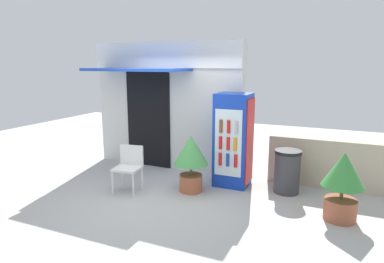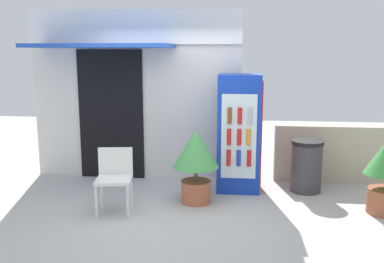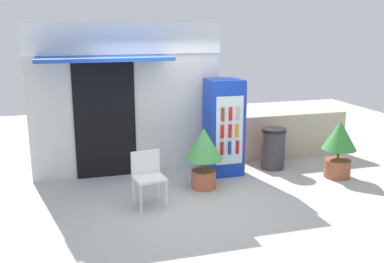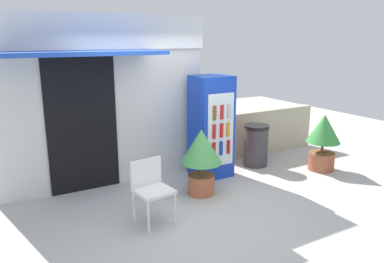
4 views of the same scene
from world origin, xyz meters
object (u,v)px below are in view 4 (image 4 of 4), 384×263
plastic_chair (151,186)px  drink_cooler (212,127)px  trash_bin (256,145)px  potted_plant_near_shop (201,154)px  potted_plant_curbside (323,138)px

plastic_chair → drink_cooler: bearing=33.4°
trash_bin → potted_plant_near_shop: bearing=-158.0°
plastic_chair → trash_bin: bearing=22.3°
potted_plant_near_shop → drink_cooler: bearing=46.9°
potted_plant_near_shop → trash_bin: bearing=22.0°
drink_cooler → plastic_chair: (-1.65, -1.09, -0.39)m
drink_cooler → potted_plant_curbside: drink_cooler is taller
potted_plant_curbside → trash_bin: (-0.91, 0.81, -0.22)m
potted_plant_curbside → trash_bin: potted_plant_curbside is taller
drink_cooler → potted_plant_near_shop: 0.91m
potted_plant_near_shop → trash_bin: size_ratio=1.32×
potted_plant_curbside → plastic_chair: bearing=-175.4°
potted_plant_near_shop → plastic_chair: bearing=-157.1°
potted_plant_near_shop → potted_plant_curbside: (2.55, -0.15, -0.04)m
potted_plant_near_shop → trash_bin: 1.78m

